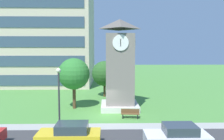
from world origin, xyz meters
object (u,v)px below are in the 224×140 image
Objects in this scene: street_lamp at (59,93)px; tree_by_building at (104,74)px; clock_tower at (120,69)px; park_bench at (130,113)px; parked_car_white at (177,137)px; parked_car_yellow at (70,135)px; tree_streetside at (74,74)px.

street_lamp is 15.04m from tree_by_building.
clock_tower is at bearing -75.25° from tree_by_building.
tree_by_building is at bearing 104.02° from park_bench.
parked_car_yellow is at bearing 176.50° from parked_car_white.
clock_tower is 7.11m from tree_by_building.
street_lamp reaches higher than park_bench.
clock_tower reaches higher than park_bench.
clock_tower is at bearing 106.87° from parked_car_white.
clock_tower is at bearing 68.98° from parked_car_yellow.
parked_car_yellow is at bearing -125.94° from park_bench.
clock_tower is 2.35× the size of parked_car_yellow.
parked_car_white is at bearing -70.99° from park_bench.
parked_car_white is (7.25, -0.44, 0.00)m from parked_car_yellow.
tree_by_building is (-2.62, 10.49, 2.85)m from park_bench.
tree_streetside is at bearing 177.79° from clock_tower.
tree_streetside reaches higher than park_bench.
clock_tower reaches higher than parked_car_yellow.
parked_car_white is at bearing -73.94° from tree_by_building.
parked_car_yellow is (-3.97, -10.34, -3.62)m from clock_tower.
park_bench is 0.43× the size of parked_car_white.
tree_streetside is at bearing -117.19° from tree_by_building.
tree_streetside is at bearing 96.45° from parked_car_yellow.
tree_by_building is at bearing 62.81° from tree_streetside.
park_bench is 0.35× the size of street_lamp.
street_lamp is 9.26m from parked_car_white.
parked_car_white is (2.44, -7.08, 0.40)m from park_bench.
tree_streetside is (-6.00, 3.91, 3.49)m from park_bench.
clock_tower reaches higher than tree_streetside.
tree_by_building is at bearing 104.75° from clock_tower.
park_bench is at bearing -77.32° from clock_tower.
street_lamp is at bearing -123.31° from clock_tower.
tree_streetside is 1.35× the size of parked_car_white.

